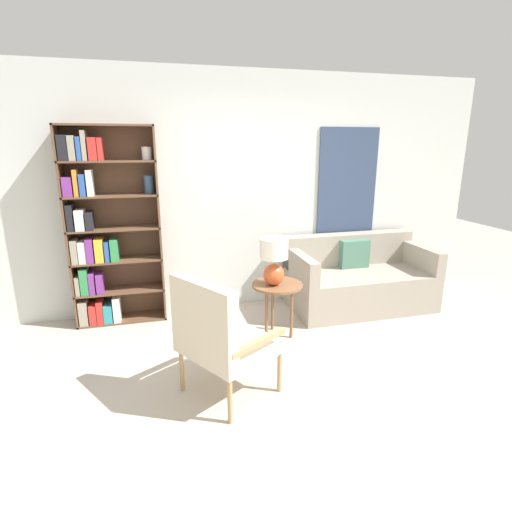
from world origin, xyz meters
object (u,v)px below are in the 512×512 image
Objects in this scene: bookshelf at (102,232)px; table_lamp at (274,258)px; couch at (358,280)px; side_table at (277,290)px; armchair at (217,333)px.

bookshelf is 4.45× the size of table_lamp.
side_table is (-1.20, -0.54, 0.18)m from couch.
side_table is at bearing -25.84° from bookshelf.
table_lamp is (1.63, -0.83, -0.18)m from bookshelf.
bookshelf reaches higher than couch.
couch is 1.46m from table_lamp.
armchair reaches higher than couch.
armchair is 0.59× the size of couch.
bookshelf is at bearing 153.01° from table_lamp.
bookshelf is 1.98m from armchair.
armchair is 1.15m from table_lamp.
couch reaches higher than side_table.
table_lamp reaches higher than side_table.
table_lamp is at bearing -26.99° from bookshelf.
bookshelf is at bearing 154.16° from side_table.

